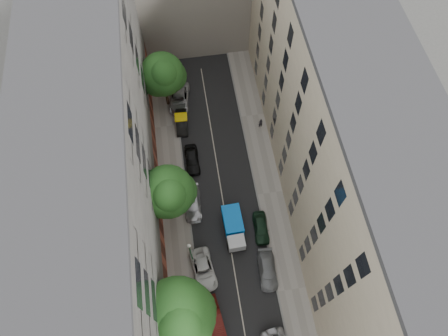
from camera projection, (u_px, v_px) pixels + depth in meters
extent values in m
plane|color=#4C4C49|center=(223.00, 200.00, 45.80)|extent=(120.00, 120.00, 0.00)
cube|color=black|center=(223.00, 200.00, 45.79)|extent=(8.00, 44.00, 0.02)
cube|color=gray|center=(175.00, 206.00, 45.35)|extent=(3.00, 44.00, 0.15)
cube|color=gray|center=(270.00, 193.00, 46.12)|extent=(3.00, 44.00, 0.15)
cube|color=#474542|center=(103.00, 174.00, 36.16)|extent=(8.00, 44.00, 20.00)
cube|color=beige|center=(337.00, 142.00, 37.71)|extent=(8.00, 44.00, 20.00)
cube|color=black|center=(234.00, 230.00, 43.60)|extent=(2.02, 4.86, 0.27)
cube|color=#A5A7A9|center=(236.00, 243.00, 42.12)|extent=(1.82, 1.48, 1.51)
cube|color=#0D80FF|center=(233.00, 221.00, 43.14)|extent=(2.06, 3.26, 1.60)
cylinder|color=black|center=(228.00, 247.00, 42.87)|extent=(0.25, 0.75, 0.75)
cylinder|color=black|center=(244.00, 244.00, 42.99)|extent=(0.25, 0.75, 0.75)
cylinder|color=black|center=(224.00, 220.00, 44.29)|extent=(0.25, 0.75, 0.75)
cylinder|color=black|center=(239.00, 217.00, 44.41)|extent=(0.25, 0.75, 0.75)
imported|color=#4A120E|center=(214.00, 318.00, 39.20)|extent=(2.16, 4.59, 1.45)
imported|color=silver|center=(203.00, 270.00, 41.45)|extent=(2.74, 4.95, 1.31)
imported|color=#B7B8BC|center=(193.00, 203.00, 44.88)|extent=(2.11, 4.67, 1.33)
imported|color=black|center=(192.00, 160.00, 47.45)|extent=(1.65, 4.10, 1.40)
imported|color=black|center=(182.00, 122.00, 50.01)|extent=(1.61, 4.05, 1.31)
imported|color=silver|center=(179.00, 99.00, 51.59)|extent=(3.26, 5.63, 1.47)
imported|color=slate|center=(268.00, 270.00, 41.45)|extent=(2.06, 4.51, 1.28)
imported|color=black|center=(261.00, 228.00, 43.57)|extent=(1.74, 3.91, 1.31)
cylinder|color=#382619|center=(183.00, 324.00, 37.84)|extent=(0.36, 0.36, 3.52)
cylinder|color=#382619|center=(180.00, 320.00, 35.16)|extent=(0.24, 0.24, 2.51)
sphere|color=#1A4E1A|center=(177.00, 316.00, 32.98)|extent=(6.52, 6.52, 6.52)
sphere|color=#1A4E1A|center=(188.00, 311.00, 34.30)|extent=(4.89, 4.89, 4.89)
sphere|color=#1A4E1A|center=(170.00, 325.00, 33.33)|extent=(4.57, 4.57, 4.57)
sphere|color=#1A4E1A|center=(179.00, 324.00, 31.47)|extent=(4.24, 4.24, 4.24)
cylinder|color=#382619|center=(173.00, 209.00, 43.47)|extent=(0.36, 0.36, 3.05)
cylinder|color=#382619|center=(170.00, 200.00, 41.15)|extent=(0.24, 0.24, 2.18)
sphere|color=#1A4E1A|center=(168.00, 192.00, 39.26)|extent=(5.43, 5.43, 5.43)
sphere|color=#1A4E1A|center=(177.00, 191.00, 40.43)|extent=(4.07, 4.07, 4.07)
sphere|color=#1A4E1A|center=(162.00, 200.00, 39.52)|extent=(3.80, 3.80, 3.80)
sphere|color=#1A4E1A|center=(169.00, 194.00, 37.90)|extent=(3.53, 3.53, 3.53)
cylinder|color=#382619|center=(167.00, 97.00, 50.75)|extent=(0.36, 0.36, 2.74)
cylinder|color=#382619|center=(164.00, 85.00, 48.66)|extent=(0.24, 0.24, 1.96)
sphere|color=#1A4E1A|center=(162.00, 74.00, 46.96)|extent=(5.26, 5.26, 5.26)
sphere|color=#1A4E1A|center=(171.00, 76.00, 48.04)|extent=(3.95, 3.95, 3.95)
sphere|color=#1A4E1A|center=(157.00, 81.00, 47.17)|extent=(3.68, 3.68, 3.68)
sphere|color=#1A4E1A|center=(163.00, 73.00, 45.70)|extent=(3.42, 3.42, 3.42)
cylinder|color=#175229|center=(191.00, 254.00, 39.98)|extent=(0.14, 0.14, 5.44)
sphere|color=silver|center=(189.00, 246.00, 37.49)|extent=(0.36, 0.36, 0.36)
imported|color=black|center=(261.00, 123.00, 49.63)|extent=(0.59, 0.43, 1.51)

